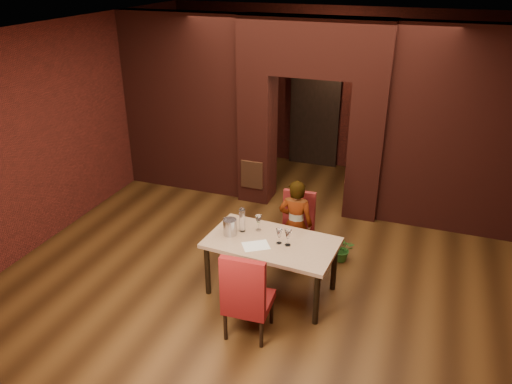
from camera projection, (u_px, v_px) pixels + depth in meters
floor at (272, 262)px, 7.25m from camera, size 8.00×8.00×0.00m
ceiling at (275, 33)px, 5.88m from camera, size 7.00×8.00×0.04m
wall_back at (337, 90)px, 9.96m from camera, size 7.00×0.04×3.20m
wall_front at (75, 377)px, 3.17m from camera, size 7.00×0.04×3.20m
wall_left at (57, 131)px, 7.66m from camera, size 0.04×8.00×3.20m
pillar_left at (258, 137)px, 8.75m from camera, size 0.55×0.55×2.30m
pillar_right at (367, 150)px, 8.16m from camera, size 0.55×0.55×2.30m
lintel at (315, 47)px, 7.77m from camera, size 2.45×0.55×0.90m
wing_wall_left at (184, 105)px, 9.00m from camera, size 2.28×0.35×3.20m
wing_wall_right at (464, 134)px, 7.53m from camera, size 2.28×0.35×3.20m
vent_panel at (252, 175)px, 8.76m from camera, size 0.40×0.03×0.50m
rear_door at (315, 116)px, 10.27m from camera, size 0.90×0.08×2.10m
rear_door_frame at (314, 116)px, 10.24m from camera, size 1.02×0.04×2.22m
dining_table at (271, 266)px, 6.47m from camera, size 1.69×1.03×0.77m
chair_far at (296, 229)px, 7.08m from camera, size 0.49×0.49×1.02m
chair_near at (249, 292)px, 5.68m from camera, size 0.54×0.54×1.13m
person_seated at (295, 224)px, 6.93m from camera, size 0.50×0.34×1.32m
wine_glass_a at (258, 223)px, 6.50m from camera, size 0.09×0.09×0.22m
wine_glass_b at (279, 236)px, 6.21m from camera, size 0.08×0.08×0.20m
wine_glass_c at (288, 238)px, 6.17m from camera, size 0.09×0.09×0.22m
tasting_sheet at (256, 246)px, 6.20m from camera, size 0.40×0.37×0.00m
wine_bucket at (230, 227)px, 6.41m from camera, size 0.18×0.18×0.22m
water_bottle at (242, 220)px, 6.46m from camera, size 0.08×0.08×0.34m
potted_plant at (342, 249)px, 7.21m from camera, size 0.38×0.34×0.38m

